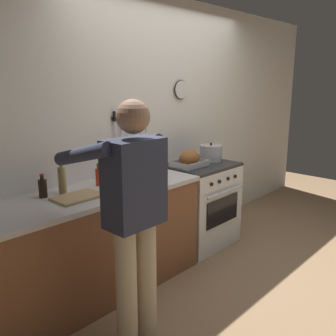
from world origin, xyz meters
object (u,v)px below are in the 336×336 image
at_px(person_cook, 133,210).
at_px(stock_pot, 211,153).
at_px(bottle_vinegar, 62,179).
at_px(bottle_wine_red, 131,163).
at_px(roasting_pan, 189,159).
at_px(bottle_dish_soap, 133,164).
at_px(bottle_hot_sauce, 98,177).
at_px(bottle_olive_oil, 118,164).
at_px(cutting_board, 78,197).
at_px(bottle_soy_sauce, 43,188).
at_px(stove, 199,204).

height_order(person_cook, stock_pot, person_cook).
height_order(bottle_vinegar, bottle_wine_red, bottle_wine_red).
bearing_deg(person_cook, bottle_wine_red, -46.47).
bearing_deg(roasting_pan, bottle_dish_soap, 155.51).
bearing_deg(bottle_hot_sauce, bottle_olive_oil, 21.17).
distance_m(bottle_olive_oil, bottle_dish_soap, 0.20).
xyz_separation_m(roasting_pan, bottle_vinegar, (-1.38, 0.15, 0.03)).
xyz_separation_m(person_cook, cutting_board, (-0.01, 0.61, -0.04)).
height_order(bottle_soy_sauce, bottle_dish_soap, bottle_dish_soap).
distance_m(roasting_pan, cutting_board, 1.37).
bearing_deg(bottle_soy_sauce, bottle_hot_sauce, -5.35).
bearing_deg(bottle_wine_red, bottle_soy_sauce, 176.15).
height_order(bottle_soy_sauce, bottle_vinegar, bottle_vinegar).
distance_m(cutting_board, bottle_olive_oil, 0.69).
height_order(stove, bottle_olive_oil, bottle_olive_oil).
bearing_deg(cutting_board, stock_pot, 2.40).
height_order(roasting_pan, bottle_wine_red, bottle_wine_red).
xyz_separation_m(stock_pot, bottle_olive_oil, (-1.15, 0.21, 0.03)).
relative_size(roasting_pan, bottle_vinegar, 1.31).
xyz_separation_m(person_cook, bottle_vinegar, (-0.02, 0.81, 0.06)).
bearing_deg(person_cook, bottle_dish_soap, -47.68).
distance_m(bottle_hot_sauce, bottle_dish_soap, 0.52).
relative_size(cutting_board, bottle_dish_soap, 1.77).
height_order(person_cook, bottle_dish_soap, person_cook).
bearing_deg(bottle_vinegar, stove, -5.17).
bearing_deg(bottle_dish_soap, cutting_board, -160.15).
height_order(person_cook, cutting_board, person_cook).
relative_size(stove, cutting_board, 2.50).
height_order(bottle_soy_sauce, bottle_wine_red, bottle_wine_red).
xyz_separation_m(bottle_dish_soap, bottle_wine_red, (-0.16, -0.14, 0.06)).
height_order(roasting_pan, bottle_soy_sauce, bottle_soy_sauce).
xyz_separation_m(stove, bottle_wine_red, (-0.88, 0.10, 0.59)).
height_order(stock_pot, bottle_vinegar, bottle_vinegar).
xyz_separation_m(stove, bottle_soy_sauce, (-1.72, 0.15, 0.53)).
bearing_deg(cutting_board, bottle_hot_sauce, 27.86).
distance_m(roasting_pan, stock_pot, 0.40).
distance_m(person_cook, bottle_dish_soap, 1.22).
bearing_deg(stock_pot, bottle_hot_sauce, 176.40).
bearing_deg(stock_pot, cutting_board, -177.60).
height_order(person_cook, bottle_vinegar, person_cook).
xyz_separation_m(stove, bottle_hot_sauce, (-1.24, 0.11, 0.53)).
height_order(stove, bottle_vinegar, bottle_vinegar).
relative_size(bottle_vinegar, bottle_olive_oil, 0.98).
height_order(bottle_hot_sauce, bottle_dish_soap, bottle_dish_soap).
xyz_separation_m(stock_pot, bottle_soy_sauce, (-1.94, 0.14, -0.01)).
relative_size(cutting_board, bottle_vinegar, 1.34).
distance_m(cutting_board, bottle_soy_sauce, 0.28).
distance_m(bottle_hot_sauce, bottle_vinegar, 0.33).
bearing_deg(stove, cutting_board, -177.90).
bearing_deg(bottle_olive_oil, bottle_soy_sauce, -174.63).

